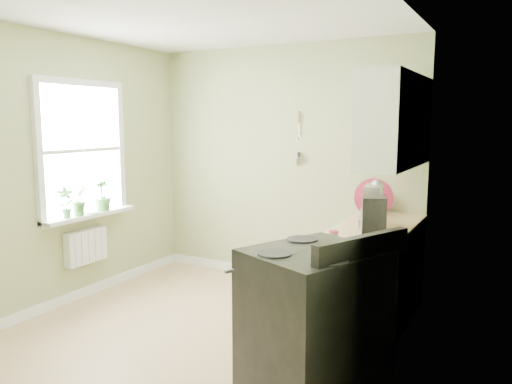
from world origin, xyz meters
The scene contains 21 objects.
floor centered at (0.00, 0.00, -0.01)m, with size 3.20×3.60×0.02m, color tan.
ceiling centered at (0.00, 0.00, 2.71)m, with size 3.20×3.60×0.02m, color white.
wall_back centered at (0.00, 1.81, 1.35)m, with size 3.20×0.02×2.70m, color tan.
wall_left centered at (-1.61, 0.00, 1.35)m, with size 0.02×3.60×2.70m, color tan.
wall_right centered at (1.61, 0.00, 1.35)m, with size 0.02×3.60×2.70m, color tan.
base_cabinets centered at (1.30, 1.00, 0.43)m, with size 0.60×1.60×0.87m, color white.
countertop centered at (1.29, 1.00, 0.89)m, with size 0.64×1.60×0.04m, color #DFBD88.
upper_cabinets centered at (1.43, 1.10, 1.85)m, with size 0.35×1.40×0.80m, color white.
window centered at (-1.58, 0.30, 1.55)m, with size 0.06×1.14×1.44m.
window_sill centered at (-1.51, 0.30, 0.88)m, with size 0.18×1.14×0.04m, color white.
radiator centered at (-1.54, 0.25, 0.55)m, with size 0.12×0.50×0.35m, color white.
wall_utensils centered at (0.20, 1.78, 1.56)m, with size 0.02×0.14×0.58m.
stove centered at (1.28, -0.39, 0.52)m, with size 1.03×1.05×1.15m.
stand_mixer centered at (1.26, 1.03, 1.08)m, with size 0.26×0.36×0.41m.
kettle centered at (1.12, 1.72, 1.01)m, with size 0.20×0.12×0.20m.
coffee_maker centered at (1.39, 0.60, 1.07)m, with size 0.24×0.26×0.33m.
red_tray centered at (1.15, 1.47, 1.10)m, with size 0.38×0.38×0.02m, color #A62342.
jar centered at (1.16, 0.30, 0.95)m, with size 0.08×0.08×0.08m.
plant_a centered at (-1.50, -0.01, 1.06)m, with size 0.17×0.12×0.32m, color #3E7B39.
plant_b centered at (-1.50, 0.15, 1.06)m, with size 0.18×0.14×0.32m, color #3E7B39.
plant_c centered at (-1.50, 0.47, 1.06)m, with size 0.18×0.18×0.33m, color #3E7B39.
Camera 1 is at (2.45, -3.36, 1.85)m, focal length 35.00 mm.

